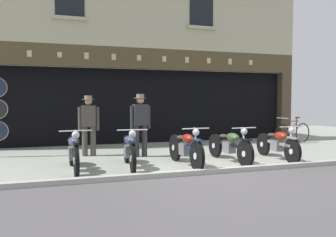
{
  "coord_description": "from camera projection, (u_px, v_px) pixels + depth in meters",
  "views": [
    {
      "loc": [
        -2.88,
        -6.0,
        1.5
      ],
      "look_at": [
        -0.12,
        2.75,
        1.0
      ],
      "focal_mm": 34.98,
      "sensor_mm": 36.0,
      "label": 1
    }
  ],
  "objects": [
    {
      "name": "ground",
      "position": [
        238.0,
        189.0,
        5.73
      ],
      "size": [
        23.53,
        22.0,
        0.18
      ],
      "color": "gray"
    },
    {
      "name": "shop_facade",
      "position": [
        139.0,
        95.0,
        13.23
      ],
      "size": [
        11.83,
        4.42,
        6.51
      ],
      "color": "black",
      "rests_on": "ground"
    },
    {
      "name": "shopkeeper_center",
      "position": [
        140.0,
        122.0,
        8.72
      ],
      "size": [
        0.56,
        0.33,
        1.67
      ],
      "rotation": [
        0.0,
        0.0,
        3.24
      ],
      "color": "#2D2D33",
      "rests_on": "ground"
    },
    {
      "name": "motorcycle_center_right",
      "position": [
        230.0,
        145.0,
        7.99
      ],
      "size": [
        0.62,
        2.04,
        0.9
      ],
      "rotation": [
        0.0,
        0.0,
        3.18
      ],
      "color": "black",
      "rests_on": "ground"
    },
    {
      "name": "advert_board_near",
      "position": [
        208.0,
        90.0,
        12.39
      ],
      "size": [
        0.75,
        0.03,
        0.96
      ],
      "color": "silver"
    },
    {
      "name": "leaning_bicycle",
      "position": [
        293.0,
        133.0,
        11.51
      ],
      "size": [
        1.7,
        0.53,
        0.95
      ],
      "rotation": [
        0.0,
        0.0,
        1.77
      ],
      "color": "black",
      "rests_on": "ground"
    },
    {
      "name": "salesman_left",
      "position": [
        89.0,
        123.0,
        8.85
      ],
      "size": [
        0.56,
        0.33,
        1.64
      ],
      "rotation": [
        0.0,
        0.0,
        3.02
      ],
      "color": "#47423D",
      "rests_on": "ground"
    },
    {
      "name": "motorcycle_center",
      "position": [
        185.0,
        147.0,
        7.52
      ],
      "size": [
        0.62,
        1.98,
        0.93
      ],
      "rotation": [
        0.0,
        0.0,
        3.17
      ],
      "color": "black",
      "rests_on": "ground"
    },
    {
      "name": "motorcycle_left",
      "position": [
        74.0,
        151.0,
        6.94
      ],
      "size": [
        0.62,
        2.01,
        0.93
      ],
      "rotation": [
        0.0,
        0.0,
        3.19
      ],
      "color": "black",
      "rests_on": "ground"
    },
    {
      "name": "motorcycle_center_left",
      "position": [
        129.0,
        149.0,
        7.25
      ],
      "size": [
        0.62,
        2.02,
        0.92
      ],
      "rotation": [
        0.0,
        0.0,
        3.06
      ],
      "color": "black",
      "rests_on": "ground"
    },
    {
      "name": "motorcycle_right",
      "position": [
        277.0,
        143.0,
        8.32
      ],
      "size": [
        0.62,
        1.93,
        0.89
      ],
      "rotation": [
        0.0,
        0.0,
        3.07
      ],
      "color": "black",
      "rests_on": "ground"
    },
    {
      "name": "advert_board_far",
      "position": [
        238.0,
        90.0,
        12.77
      ],
      "size": [
        0.82,
        0.03,
        0.96
      ],
      "color": "silver"
    }
  ]
}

